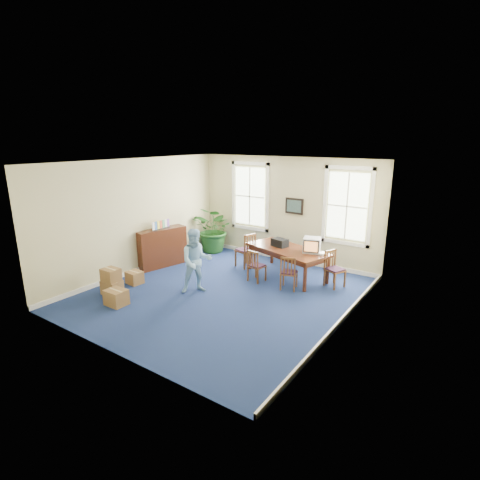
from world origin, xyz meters
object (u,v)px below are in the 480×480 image
Objects in this scene: chair_near_left at (257,265)px; credenza at (162,247)px; conference_table at (287,262)px; cardboard_boxes at (119,281)px; crt_tv at (312,245)px; man at (196,261)px; potted_plant at (215,229)px.

credenza is (-3.00, -0.54, 0.16)m from chair_near_left.
cardboard_boxes is (-2.80, -3.46, -0.06)m from conference_table.
credenza is 2.24m from cardboard_boxes.
crt_tv is at bearing 31.46° from credenza.
potted_plant is at bearing 71.37° from man.
chair_near_left is at bearing 10.93° from man.
credenza is at bearing -141.23° from conference_table.
chair_near_left is at bearing -161.60° from crt_tv.
cardboard_boxes is at bearing -59.17° from credenza.
credenza is at bearing -179.13° from crt_tv.
crt_tv reaches higher than conference_table.
potted_plant is (0.42, 2.03, 0.18)m from credenza.
potted_plant is (-1.74, 2.95, -0.03)m from man.
chair_near_left is 3.00m from potted_plant.
crt_tv is 5.00m from cardboard_boxes.
credenza is at bearing 17.61° from chair_near_left.
man is at bearing 67.40° from chair_near_left.
chair_near_left is 0.58× the size of credenza.
man is 1.34× the size of cardboard_boxes.
chair_near_left is 0.57× the size of potted_plant.
crt_tv and credenza have the same top height.
credenza is at bearing 107.87° from cardboard_boxes.
conference_table is 4.45m from cardboard_boxes.
man reaches higher than cardboard_boxes.
conference_table is 2.67× the size of chair_near_left.
conference_table is 1.51× the size of potted_plant.
conference_table is at bearing 34.06° from credenza.
crt_tv reaches higher than cardboard_boxes.
potted_plant is (-2.58, 1.48, 0.34)m from chair_near_left.
cardboard_boxes is (-2.32, -2.66, -0.09)m from chair_near_left.
conference_table is 0.93m from chair_near_left.
crt_tv is (0.69, 0.05, 0.60)m from conference_table.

